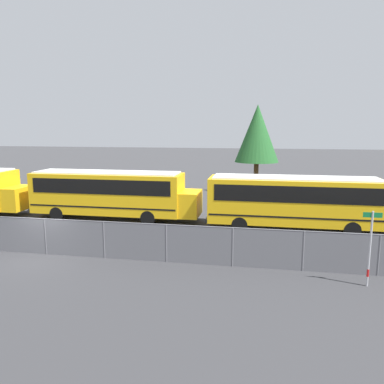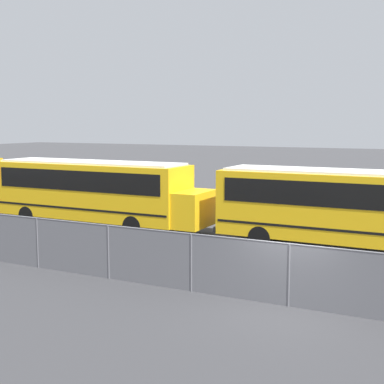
# 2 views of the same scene
# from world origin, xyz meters

# --- Properties ---
(ground_plane) EXTENTS (200.00, 200.00, 0.00)m
(ground_plane) POSITION_xyz_m (0.00, 0.00, 0.00)
(ground_plane) COLOR #38383A
(fence) EXTENTS (98.02, 0.07, 1.83)m
(fence) POSITION_xyz_m (0.00, -0.00, 0.93)
(fence) COLOR #9EA0A5
(fence) RESTS_ON ground_plane
(school_bus_2) EXTENTS (11.60, 2.58, 3.27)m
(school_bus_2) POSITION_xyz_m (-12.03, 7.24, 1.93)
(school_bus_2) COLOR yellow
(school_bus_2) RESTS_ON ground_plane
(school_bus_3) EXTENTS (11.60, 2.58, 3.27)m
(school_bus_3) POSITION_xyz_m (0.36, 7.49, 1.93)
(school_bus_3) COLOR yellow
(school_bus_3) RESTS_ON ground_plane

